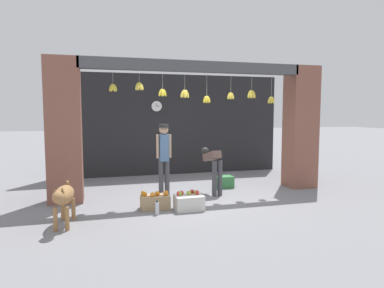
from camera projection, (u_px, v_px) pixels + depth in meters
ground_plane at (197, 196)px, 7.79m from camera, size 60.00×60.00×0.00m
shop_back_wall at (170, 125)px, 10.46m from camera, size 6.96×0.12×3.05m
shop_pillar_left at (64, 131)px, 7.19m from camera, size 0.70×0.60×3.05m
shop_pillar_right at (301, 127)px, 8.69m from camera, size 0.70×0.60×3.05m
storefront_awning at (196, 69)px, 7.64m from camera, size 5.06×0.27×0.94m
dog at (64, 197)px, 5.71m from camera, size 0.38×1.08×0.74m
shopkeeper at (164, 154)px, 7.70m from camera, size 0.34×0.27×1.64m
worker_stooping at (213, 164)px, 7.98m from camera, size 0.31×0.81×1.06m
fruit_crate_oranges at (155, 201)px, 6.77m from camera, size 0.56×0.36×0.35m
fruit_crate_apples at (189, 202)px, 6.71m from camera, size 0.55×0.40×0.37m
produce_box_green at (224, 182)px, 8.68m from camera, size 0.46×0.33×0.29m
water_bottle at (157, 208)px, 6.39m from camera, size 0.08×0.08×0.26m
wall_clock at (157, 106)px, 10.22m from camera, size 0.33×0.03×0.33m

